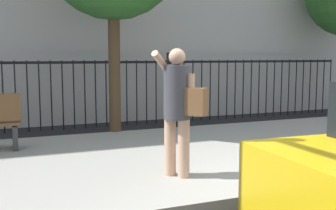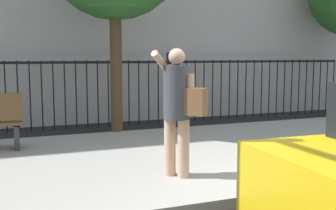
% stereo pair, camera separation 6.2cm
% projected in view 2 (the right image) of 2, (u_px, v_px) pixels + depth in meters
% --- Properties ---
extents(ground_plane, '(60.00, 60.00, 0.00)m').
position_uv_depth(ground_plane, '(301.00, 201.00, 4.84)').
color(ground_plane, black).
extents(sidewalk, '(28.00, 4.40, 0.15)m').
position_uv_depth(sidewalk, '(213.00, 154.00, 6.86)').
color(sidewalk, '#9E9B93').
rests_on(sidewalk, ground).
extents(iron_fence, '(12.03, 0.04, 1.60)m').
position_uv_depth(iron_fence, '(144.00, 84.00, 10.17)').
color(iron_fence, black).
rests_on(iron_fence, ground).
extents(pedestrian_on_phone, '(0.65, 0.71, 1.64)m').
position_uv_depth(pedestrian_on_phone, '(179.00, 103.00, 5.20)').
color(pedestrian_on_phone, tan).
rests_on(pedestrian_on_phone, sidewalk).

